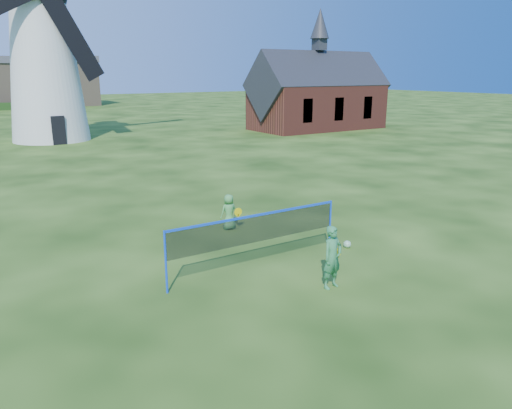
{
  "coord_description": "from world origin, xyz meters",
  "views": [
    {
      "loc": [
        -6.82,
        -10.48,
        5.04
      ],
      "look_at": [
        0.2,
        0.5,
        1.5
      ],
      "focal_mm": 34.2,
      "sensor_mm": 36.0,
      "label": 1
    }
  ],
  "objects_px": {
    "windmill": "(44,60)",
    "chapel": "(318,96)",
    "player_boy": "(229,212)",
    "play_ball": "(347,244)",
    "badminton_net": "(256,229)",
    "player_girl": "(332,257)"
  },
  "relations": [
    {
      "from": "player_boy",
      "to": "play_ball",
      "type": "relative_size",
      "value": 5.39
    },
    {
      "from": "windmill",
      "to": "chapel",
      "type": "bearing_deg",
      "value": -11.93
    },
    {
      "from": "chapel",
      "to": "player_boy",
      "type": "height_order",
      "value": "chapel"
    },
    {
      "from": "windmill",
      "to": "player_boy",
      "type": "height_order",
      "value": "windmill"
    },
    {
      "from": "badminton_net",
      "to": "player_boy",
      "type": "xyz_separation_m",
      "value": [
        1.15,
        3.46,
        -0.55
      ]
    },
    {
      "from": "chapel",
      "to": "windmill",
      "type": "bearing_deg",
      "value": 168.07
    },
    {
      "from": "windmill",
      "to": "play_ball",
      "type": "bearing_deg",
      "value": -84.89
    },
    {
      "from": "player_girl",
      "to": "play_ball",
      "type": "bearing_deg",
      "value": 32.87
    },
    {
      "from": "player_girl",
      "to": "play_ball",
      "type": "height_order",
      "value": "player_girl"
    },
    {
      "from": "chapel",
      "to": "play_ball",
      "type": "xyz_separation_m",
      "value": [
        -19.55,
        -25.16,
        -2.84
      ]
    },
    {
      "from": "player_girl",
      "to": "chapel",
      "type": "bearing_deg",
      "value": 44.41
    },
    {
      "from": "chapel",
      "to": "player_girl",
      "type": "bearing_deg",
      "value": -128.88
    },
    {
      "from": "windmill",
      "to": "badminton_net",
      "type": "relative_size",
      "value": 3.42
    },
    {
      "from": "windmill",
      "to": "chapel",
      "type": "relative_size",
      "value": 1.39
    },
    {
      "from": "chapel",
      "to": "badminton_net",
      "type": "bearing_deg",
      "value": -132.13
    },
    {
      "from": "windmill",
      "to": "badminton_net",
      "type": "bearing_deg",
      "value": -91.05
    },
    {
      "from": "player_girl",
      "to": "player_boy",
      "type": "height_order",
      "value": "player_girl"
    },
    {
      "from": "windmill",
      "to": "badminton_net",
      "type": "distance_m",
      "value": 30.25
    },
    {
      "from": "windmill",
      "to": "player_boy",
      "type": "distance_m",
      "value": 26.94
    },
    {
      "from": "windmill",
      "to": "play_ball",
      "type": "height_order",
      "value": "windmill"
    },
    {
      "from": "windmill",
      "to": "player_boy",
      "type": "xyz_separation_m",
      "value": [
        0.6,
        -26.4,
        -5.31
      ]
    },
    {
      "from": "badminton_net",
      "to": "player_girl",
      "type": "bearing_deg",
      "value": -61.87
    }
  ]
}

